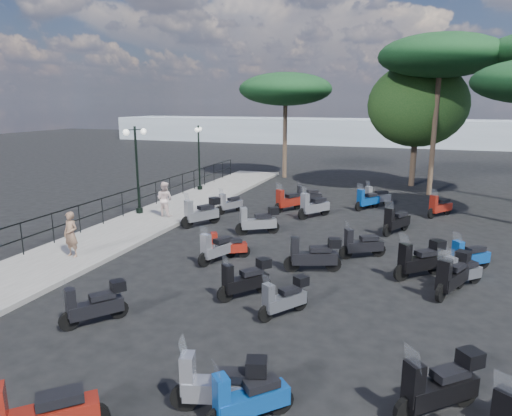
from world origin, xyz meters
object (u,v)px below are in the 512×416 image
(scooter_15, at_px, (362,245))
(scooter_22, at_px, (377,197))
(scooter_10, at_px, (308,196))
(scooter_28, at_px, (440,207))
(scooter_4, at_px, (288,201))
(scooter_8, at_px, (258,221))
(scooter_19, at_px, (420,260))
(scooter_26, at_px, (452,276))
(scooter_1, at_px, (217,249))
(scooter_12, at_px, (221,385))
(scooter_20, at_px, (461,273))
(woman, at_px, (71,234))
(scooter_2, at_px, (202,213))
(pine_0, at_px, (441,56))
(pedestrian_far, at_px, (165,199))
(broadleaf_tree, at_px, (417,105))
(scooter_21, at_px, (396,222))
(scooter_27, at_px, (469,257))
(scooter_9, at_px, (314,207))
(lamp_post_2, at_px, (199,153))
(scooter_11, at_px, (248,400))
(scooter_13, at_px, (245,280))
(scooter_6, at_px, (284,299))
(scooter_16, at_px, (367,200))
(scooter_14, at_px, (313,255))
(scooter_3, at_px, (230,204))
(pine_2, at_px, (286,89))
(lamp_post_1, at_px, (137,164))
(scooter_0, at_px, (95,305))

(scooter_15, bearing_deg, scooter_22, -29.01)
(scooter_10, relative_size, scooter_28, 0.97)
(scooter_4, bearing_deg, scooter_10, -74.93)
(scooter_8, xyz_separation_m, scooter_28, (6.79, 5.39, -0.07))
(scooter_8, bearing_deg, scooter_15, -141.45)
(scooter_19, relative_size, scooter_28, 1.01)
(scooter_26, xyz_separation_m, scooter_28, (0.00, 9.05, -0.07))
(scooter_1, bearing_deg, scooter_19, -150.85)
(scooter_10, bearing_deg, scooter_12, 156.34)
(scooter_20, distance_m, scooter_28, 8.41)
(woman, distance_m, scooter_2, 5.69)
(scooter_1, xyz_separation_m, pine_0, (6.63, 14.06, 6.94))
(pedestrian_far, bearing_deg, broadleaf_tree, -122.99)
(scooter_21, distance_m, scooter_22, 4.83)
(scooter_12, xyz_separation_m, scooter_21, (2.19, 12.03, -0.01))
(scooter_15, distance_m, scooter_27, 3.23)
(scooter_27, height_order, broadleaf_tree, broadleaf_tree)
(scooter_22, height_order, scooter_26, scooter_26)
(scooter_9, bearing_deg, lamp_post_2, 8.18)
(scooter_11, xyz_separation_m, scooter_26, (3.38, 6.59, 0.10))
(scooter_19, relative_size, scooter_22, 1.06)
(scooter_21, relative_size, scooter_26, 0.97)
(scooter_20, xyz_separation_m, pine_0, (-0.63, 13.63, 6.99))
(scooter_8, relative_size, scooter_13, 1.16)
(scooter_1, relative_size, scooter_2, 0.95)
(scooter_26, xyz_separation_m, broadleaf_tree, (-1.34, 16.94, 4.36))
(scooter_6, xyz_separation_m, scooter_16, (0.66, 12.12, 0.01))
(scooter_14, bearing_deg, broadleaf_tree, -28.81)
(scooter_3, distance_m, scooter_22, 7.33)
(scooter_13, relative_size, pine_2, 0.19)
(scooter_13, bearing_deg, scooter_22, -61.66)
(lamp_post_1, distance_m, scooter_4, 7.11)
(scooter_13, bearing_deg, scooter_2, -16.03)
(scooter_22, height_order, pine_0, pine_0)
(scooter_4, relative_size, scooter_19, 1.11)
(woman, bearing_deg, pine_2, 90.69)
(scooter_8, distance_m, scooter_22, 7.67)
(scooter_6, relative_size, scooter_10, 0.94)
(broadleaf_tree, bearing_deg, lamp_post_1, -133.11)
(scooter_2, height_order, scooter_16, scooter_2)
(pedestrian_far, height_order, broadleaf_tree, broadleaf_tree)
(broadleaf_tree, bearing_deg, scooter_22, -102.87)
(scooter_12, height_order, scooter_21, scooter_21)
(scooter_3, bearing_deg, scooter_22, -122.54)
(scooter_13, relative_size, scooter_15, 0.93)
(scooter_12, bearing_deg, woman, 39.83)
(scooter_0, relative_size, scooter_13, 0.99)
(scooter_19, bearing_deg, lamp_post_2, 7.94)
(scooter_22, bearing_deg, pedestrian_far, 84.08)
(scooter_13, xyz_separation_m, scooter_28, (5.16, 11.06, -0.02))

